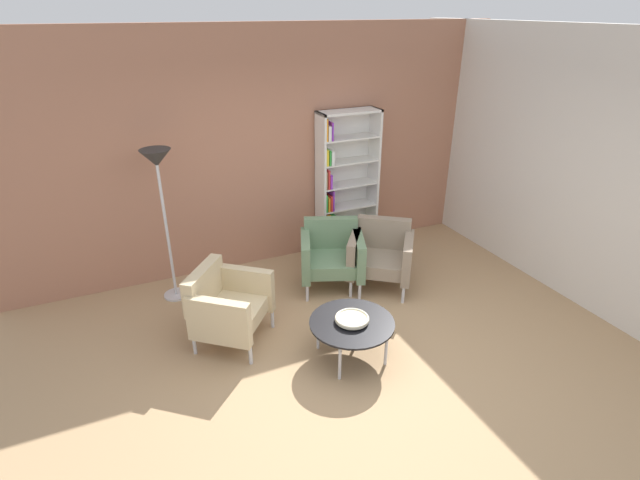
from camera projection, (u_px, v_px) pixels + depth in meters
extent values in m
plane|color=tan|center=(355.00, 367.00, 4.55)|extent=(8.32, 8.32, 0.00)
cube|color=#A87056|center=(265.00, 151.00, 5.94)|extent=(6.40, 0.12, 2.90)
cube|color=silver|center=(559.00, 163.00, 5.47)|extent=(0.12, 5.20, 2.90)
cube|color=silver|center=(321.00, 188.00, 6.21)|extent=(0.03, 0.30, 1.90)
cube|color=silver|center=(373.00, 180.00, 6.49)|extent=(0.03, 0.30, 1.90)
cube|color=silver|center=(349.00, 111.00, 5.94)|extent=(0.80, 0.30, 0.03)
cube|color=silver|center=(346.00, 248.00, 6.76)|extent=(0.80, 0.30, 0.03)
cube|color=silver|center=(342.00, 181.00, 6.47)|extent=(0.80, 0.02, 1.90)
cube|color=silver|center=(346.00, 227.00, 6.62)|extent=(0.76, 0.28, 0.02)
cube|color=silver|center=(347.00, 206.00, 6.48)|extent=(0.76, 0.28, 0.02)
cube|color=silver|center=(347.00, 184.00, 6.35)|extent=(0.76, 0.28, 0.02)
cube|color=silver|center=(348.00, 161.00, 6.22)|extent=(0.76, 0.28, 0.02)
cube|color=silver|center=(349.00, 138.00, 6.08)|extent=(0.76, 0.28, 0.02)
cube|color=red|center=(324.00, 245.00, 6.52)|extent=(0.02, 0.17, 0.23)
cube|color=yellow|center=(326.00, 244.00, 6.54)|extent=(0.02, 0.19, 0.22)
cube|color=yellow|center=(329.00, 246.00, 6.56)|extent=(0.04, 0.17, 0.17)
cube|color=purple|center=(331.00, 242.00, 6.56)|extent=(0.02, 0.20, 0.27)
cube|color=green|center=(324.00, 225.00, 6.40)|extent=(0.02, 0.19, 0.19)
cube|color=orange|center=(327.00, 222.00, 6.40)|extent=(0.04, 0.19, 0.26)
cube|color=white|center=(330.00, 225.00, 6.43)|extent=(0.03, 0.17, 0.17)
cube|color=green|center=(333.00, 222.00, 6.44)|extent=(0.04, 0.18, 0.23)
cube|color=green|center=(324.00, 202.00, 6.25)|extent=(0.02, 0.17, 0.23)
cube|color=orange|center=(327.00, 203.00, 6.28)|extent=(0.02, 0.19, 0.19)
cube|color=red|center=(328.00, 201.00, 6.31)|extent=(0.02, 0.23, 0.21)
cube|color=purple|center=(331.00, 199.00, 6.29)|extent=(0.02, 0.19, 0.27)
cube|color=olive|center=(324.00, 179.00, 6.13)|extent=(0.02, 0.20, 0.23)
cube|color=red|center=(327.00, 179.00, 6.13)|extent=(0.02, 0.17, 0.24)
cube|color=purple|center=(328.00, 180.00, 6.18)|extent=(0.03, 0.24, 0.18)
cube|color=yellow|center=(324.00, 156.00, 6.01)|extent=(0.04, 0.22, 0.20)
cube|color=green|center=(327.00, 157.00, 6.03)|extent=(0.02, 0.21, 0.19)
cube|color=white|center=(329.00, 156.00, 6.06)|extent=(0.04, 0.24, 0.18)
cube|color=orange|center=(324.00, 129.00, 5.84)|extent=(0.02, 0.17, 0.27)
cube|color=white|center=(326.00, 132.00, 5.90)|extent=(0.04, 0.22, 0.18)
cube|color=purple|center=(330.00, 131.00, 5.89)|extent=(0.02, 0.19, 0.22)
cylinder|color=black|center=(352.00, 323.00, 4.53)|extent=(0.80, 0.80, 0.02)
cylinder|color=silver|center=(340.00, 362.00, 4.33)|extent=(0.03, 0.03, 0.38)
cylinder|color=silver|center=(386.00, 348.00, 4.50)|extent=(0.03, 0.03, 0.38)
cylinder|color=silver|center=(318.00, 332.00, 4.72)|extent=(0.03, 0.03, 0.38)
cylinder|color=silver|center=(361.00, 320.00, 4.90)|extent=(0.03, 0.03, 0.38)
cylinder|color=beige|center=(352.00, 321.00, 4.52)|extent=(0.13, 0.13, 0.02)
cylinder|color=beige|center=(352.00, 319.00, 4.51)|extent=(0.32, 0.32, 0.02)
torus|color=beige|center=(352.00, 318.00, 4.50)|extent=(0.32, 0.32, 0.02)
cube|color=slate|center=(332.00, 263.00, 5.72)|extent=(0.81, 0.78, 0.16)
cube|color=slate|center=(331.00, 232.00, 5.85)|extent=(0.64, 0.35, 0.38)
cube|color=slate|center=(306.00, 256.00, 5.65)|extent=(0.32, 0.61, 0.46)
cube|color=slate|center=(359.00, 255.00, 5.67)|extent=(0.32, 0.61, 0.46)
cylinder|color=silver|center=(307.00, 292.00, 5.52)|extent=(0.04, 0.04, 0.24)
cylinder|color=silver|center=(360.00, 291.00, 5.54)|extent=(0.04, 0.04, 0.24)
cylinder|color=silver|center=(306.00, 267.00, 6.04)|extent=(0.04, 0.04, 0.24)
cylinder|color=silver|center=(354.00, 266.00, 6.07)|extent=(0.04, 0.04, 0.24)
cube|color=#C6B289|center=(232.00, 313.00, 4.79)|extent=(0.85, 0.86, 0.16)
cube|color=#C6B289|center=(204.00, 286.00, 4.74)|extent=(0.50, 0.57, 0.38)
cube|color=#C6B289|center=(219.00, 322.00, 4.47)|extent=(0.54, 0.47, 0.46)
cube|color=#C6B289|center=(245.00, 288.00, 5.01)|extent=(0.54, 0.47, 0.46)
cylinder|color=silver|center=(250.00, 353.00, 4.54)|extent=(0.04, 0.04, 0.24)
cylinder|color=silver|center=(272.00, 317.00, 5.07)|extent=(0.04, 0.04, 0.24)
cylinder|color=silver|center=(194.00, 343.00, 4.68)|extent=(0.04, 0.04, 0.24)
cylinder|color=silver|center=(221.00, 309.00, 5.20)|extent=(0.04, 0.04, 0.24)
cube|color=gray|center=(380.00, 263.00, 5.73)|extent=(0.86, 0.85, 0.16)
cube|color=gray|center=(384.00, 232.00, 5.85)|extent=(0.59, 0.48, 0.38)
cube|color=gray|center=(354.00, 253.00, 5.72)|extent=(0.45, 0.56, 0.46)
cube|color=gray|center=(408.00, 258.00, 5.60)|extent=(0.45, 0.56, 0.46)
cylinder|color=silver|center=(351.00, 288.00, 5.60)|extent=(0.04, 0.04, 0.24)
cylinder|color=silver|center=(403.00, 294.00, 5.48)|extent=(0.04, 0.04, 0.24)
cylinder|color=silver|center=(358.00, 264.00, 6.11)|extent=(0.04, 0.04, 0.24)
cylinder|color=silver|center=(406.00, 269.00, 6.00)|extent=(0.04, 0.04, 0.24)
cylinder|color=silver|center=(177.00, 294.00, 5.67)|extent=(0.28, 0.28, 0.02)
cylinder|color=silver|center=(167.00, 229.00, 5.31)|extent=(0.03, 0.03, 1.65)
cone|color=#2D2D2D|center=(156.00, 158.00, 4.96)|extent=(0.32, 0.32, 0.18)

